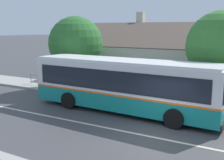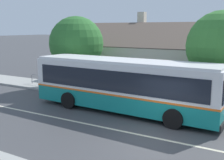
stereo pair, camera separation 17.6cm
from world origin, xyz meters
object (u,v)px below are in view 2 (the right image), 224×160
street_tree_primary (222,48)px  street_tree_secondary (76,44)px  bench_by_building (68,82)px  bike_rack (37,78)px  transit_bus (124,84)px

street_tree_primary → street_tree_secondary: size_ratio=1.03×
street_tree_secondary → street_tree_primary: bearing=1.1°
street_tree_primary → street_tree_secondary: street_tree_primary is taller
bench_by_building → bike_rack: bench_by_building is taller
transit_bus → street_tree_primary: bearing=39.6°
transit_bus → bike_rack: (-9.87, 2.94, -0.95)m
street_tree_secondary → bike_rack: 4.81m
bench_by_building → street_tree_secondary: bearing=49.5°
transit_bus → street_tree_primary: 6.31m
transit_bus → street_tree_secondary: street_tree_secondary is taller
street_tree_primary → street_tree_secondary: 10.72m
bench_by_building → street_tree_primary: (11.19, 0.75, 3.03)m
street_tree_primary → bike_rack: bearing=-176.5°
street_tree_secondary → bike_rack: bearing=-169.8°
bike_rack → street_tree_primary: bearing=3.5°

